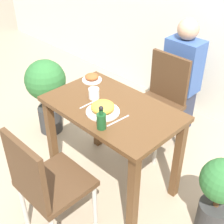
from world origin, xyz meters
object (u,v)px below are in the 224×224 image
at_px(chair_far, 160,98).
at_px(sauce_bottle, 101,120).
at_px(drink_cup, 94,93).
at_px(food_plate, 103,108).
at_px(chair_near, 45,182).
at_px(side_plate, 92,78).
at_px(person_figure, 182,77).
at_px(potted_plant_right, 219,193).
at_px(potted_plant_left, 46,88).

distance_m(chair_far, sauce_bottle, 1.01).
relative_size(drink_cup, sauce_bottle, 0.47).
distance_m(food_plate, sauce_bottle, 0.19).
xyz_separation_m(chair_near, side_plate, (-0.45, 0.83, 0.28)).
height_order(chair_far, side_plate, chair_far).
distance_m(chair_near, person_figure, 1.75).
height_order(chair_near, chair_far, same).
xyz_separation_m(chair_far, person_figure, (-0.04, 0.38, 0.06)).
bearing_deg(chair_near, person_figure, -85.04).
bearing_deg(person_figure, potted_plant_right, -43.48).
height_order(potted_plant_left, person_figure, person_figure).
bearing_deg(chair_far, drink_cup, -99.37).
height_order(side_plate, potted_plant_left, side_plate).
bearing_deg(chair_far, side_plate, -122.34).
relative_size(drink_cup, person_figure, 0.07).
bearing_deg(chair_near, food_plate, -85.69).
bearing_deg(person_figure, sauce_bottle, -79.78).
xyz_separation_m(chair_near, potted_plant_left, (-1.03, 0.74, -0.01)).
bearing_deg(sauce_bottle, person_figure, 100.22).
distance_m(side_plate, drink_cup, 0.28).
height_order(potted_plant_right, person_figure, person_figure).
height_order(food_plate, drink_cup, food_plate).
bearing_deg(potted_plant_left, person_figure, 48.82).
relative_size(food_plate, potted_plant_left, 0.30).
distance_m(side_plate, person_figure, 0.99).
distance_m(drink_cup, sauce_bottle, 0.39).
bearing_deg(side_plate, potted_plant_right, 0.64).
relative_size(drink_cup, potted_plant_right, 0.13).
bearing_deg(sauce_bottle, potted_plant_right, 30.24).
bearing_deg(food_plate, side_plate, 147.05).
height_order(food_plate, potted_plant_right, food_plate).
bearing_deg(drink_cup, chair_near, -70.33).
distance_m(chair_far, food_plate, 0.85).
relative_size(chair_far, side_plate, 5.53).
xyz_separation_m(food_plate, sauce_bottle, (0.13, -0.14, 0.03)).
bearing_deg(sauce_bottle, food_plate, 133.56).
bearing_deg(sauce_bottle, chair_far, 102.23).
relative_size(food_plate, person_figure, 0.21).
xyz_separation_m(drink_cup, potted_plant_right, (1.03, 0.19, -0.44)).
bearing_deg(chair_near, sauce_bottle, -101.39).
relative_size(side_plate, potted_plant_right, 0.25).
bearing_deg(potted_plant_left, chair_far, 34.27).
xyz_separation_m(chair_far, potted_plant_left, (-0.92, -0.63, -0.01)).
distance_m(chair_near, drink_cup, 0.75).
bearing_deg(potted_plant_right, food_plate, -161.58).
bearing_deg(drink_cup, person_figure, 85.71).
relative_size(food_plate, potted_plant_right, 0.37).
bearing_deg(potted_plant_right, chair_far, 150.48).
bearing_deg(potted_plant_right, drink_cup, -169.53).
xyz_separation_m(sauce_bottle, person_figure, (-0.24, 1.32, -0.26)).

